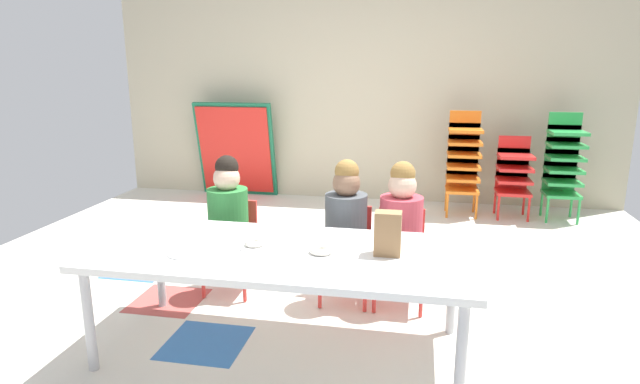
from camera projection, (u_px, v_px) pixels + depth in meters
name	position (u px, v px, depth m)	size (l,w,h in m)	color
ground_plane	(318.00, 285.00, 3.62)	(5.56, 5.00, 0.02)	silver
back_wall	(362.00, 90.00, 5.72)	(5.56, 0.10, 2.44)	beige
craft_table	(282.00, 257.00, 2.65)	(1.92, 0.84, 0.56)	white
seated_child_near_camera	(229.00, 212.00, 3.36)	(0.32, 0.31, 0.92)	red
seated_child_middle_seat	(346.00, 218.00, 3.22)	(0.32, 0.32, 0.92)	red
seated_child_far_right	(401.00, 221.00, 3.16)	(0.32, 0.32, 0.92)	red
kid_chair_orange_stack	(463.00, 158.00, 5.19)	(0.32, 0.30, 1.04)	orange
kid_chair_red_stack	(514.00, 172.00, 5.13)	(0.32, 0.30, 0.80)	red
kid_chair_green_stack	(563.00, 161.00, 5.02)	(0.32, 0.30, 1.04)	green
folded_activity_table	(236.00, 150.00, 5.95)	(0.90, 0.29, 1.09)	#19724C
paper_bag_brown	(388.00, 233.00, 2.55)	(0.13, 0.09, 0.22)	#9E754C
paper_plate_near_edge	(255.00, 246.00, 2.69)	(0.18, 0.18, 0.01)	white
paper_plate_center_table	(186.00, 253.00, 2.58)	(0.18, 0.18, 0.01)	white
donut_powdered_on_plate	(254.00, 243.00, 2.68)	(0.10, 0.10, 0.03)	white
donut_powdered_loose	(321.00, 250.00, 2.59)	(0.12, 0.12, 0.03)	white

